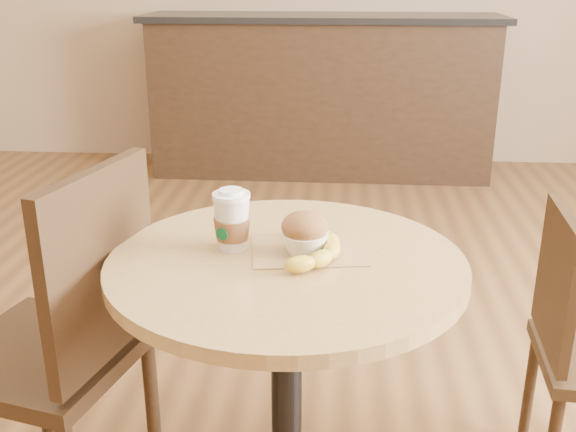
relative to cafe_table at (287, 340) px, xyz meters
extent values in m
cylinder|color=black|center=(0.00, 0.00, -0.18)|extent=(0.07, 0.07, 0.72)
cylinder|color=#A4814B|center=(0.00, 0.00, 0.18)|extent=(0.76, 0.76, 0.03)
cube|color=#312011|center=(-0.58, 0.04, -0.09)|extent=(0.50, 0.50, 0.04)
cylinder|color=#312011|center=(-0.71, 0.25, -0.32)|extent=(0.04, 0.04, 0.46)
cylinder|color=#312011|center=(-0.37, 0.16, -0.32)|extent=(0.04, 0.04, 0.46)
cube|color=#312011|center=(-0.40, -0.01, 0.17)|extent=(0.12, 0.39, 0.43)
cylinder|color=#312011|center=(0.67, 0.40, -0.36)|extent=(0.03, 0.03, 0.38)
cube|color=#312011|center=(0.65, 0.26, 0.04)|extent=(0.05, 0.32, 0.36)
cube|color=black|center=(-0.03, 3.21, -0.05)|extent=(2.20, 0.60, 1.00)
cube|color=black|center=(-0.03, 3.21, 0.47)|extent=(2.30, 0.65, 0.04)
cube|color=#967348|center=(0.04, 0.04, 0.20)|extent=(0.26, 0.21, 0.00)
cylinder|color=white|center=(-0.12, 0.04, 0.32)|extent=(0.08, 0.08, 0.01)
cylinder|color=white|center=(-0.12, 0.04, 0.33)|extent=(0.05, 0.05, 0.01)
cylinder|color=#074D25|center=(-0.14, 0.01, 0.24)|extent=(0.03, 0.01, 0.03)
ellipsoid|color=brown|center=(0.04, 0.03, 0.26)|extent=(0.10, 0.10, 0.07)
ellipsoid|color=beige|center=(0.04, 0.03, 0.28)|extent=(0.04, 0.04, 0.02)
camera|label=1|loc=(0.11, -1.29, 0.77)|focal=42.00mm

